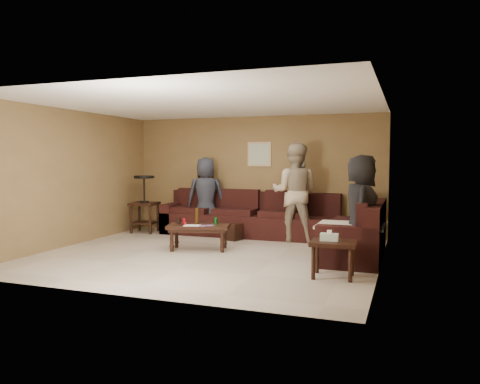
{
  "coord_description": "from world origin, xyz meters",
  "views": [
    {
      "loc": [
        3.11,
        -7.06,
        1.59
      ],
      "look_at": [
        0.25,
        0.85,
        1.0
      ],
      "focal_mm": 35.0,
      "sensor_mm": 36.0,
      "label": 1
    }
  ],
  "objects_px": {
    "waste_bin": "(233,232)",
    "person_middle": "(295,192)",
    "person_left": "(206,195)",
    "coffee_table": "(198,228)",
    "side_table_right": "(333,246)",
    "person_right": "(361,209)",
    "sectional_sofa": "(280,226)",
    "end_table_left": "(144,203)"
  },
  "relations": [
    {
      "from": "end_table_left",
      "to": "person_right",
      "type": "relative_size",
      "value": 0.74
    },
    {
      "from": "side_table_right",
      "to": "person_left",
      "type": "bearing_deg",
      "value": 137.7
    },
    {
      "from": "end_table_left",
      "to": "person_left",
      "type": "relative_size",
      "value": 0.76
    },
    {
      "from": "sectional_sofa",
      "to": "waste_bin",
      "type": "bearing_deg",
      "value": -176.94
    },
    {
      "from": "side_table_right",
      "to": "waste_bin",
      "type": "xyz_separation_m",
      "value": [
        -2.29,
        2.28,
        -0.26
      ]
    },
    {
      "from": "end_table_left",
      "to": "person_right",
      "type": "height_order",
      "value": "person_right"
    },
    {
      "from": "end_table_left",
      "to": "side_table_right",
      "type": "relative_size",
      "value": 1.93
    },
    {
      "from": "waste_bin",
      "to": "person_left",
      "type": "distance_m",
      "value": 1.21
    },
    {
      "from": "coffee_table",
      "to": "waste_bin",
      "type": "xyz_separation_m",
      "value": [
        0.22,
        1.14,
        -0.21
      ]
    },
    {
      "from": "person_right",
      "to": "coffee_table",
      "type": "bearing_deg",
      "value": 81.42
    },
    {
      "from": "person_left",
      "to": "person_right",
      "type": "height_order",
      "value": "person_right"
    },
    {
      "from": "waste_bin",
      "to": "person_left",
      "type": "relative_size",
      "value": 0.2
    },
    {
      "from": "waste_bin",
      "to": "person_right",
      "type": "distance_m",
      "value": 2.92
    },
    {
      "from": "person_right",
      "to": "person_left",
      "type": "bearing_deg",
      "value": 55.33
    },
    {
      "from": "sectional_sofa",
      "to": "person_middle",
      "type": "relative_size",
      "value": 2.44
    },
    {
      "from": "person_right",
      "to": "waste_bin",
      "type": "bearing_deg",
      "value": 57.51
    },
    {
      "from": "waste_bin",
      "to": "person_middle",
      "type": "distance_m",
      "value": 1.43
    },
    {
      "from": "side_table_right",
      "to": "person_middle",
      "type": "bearing_deg",
      "value": 113.6
    },
    {
      "from": "sectional_sofa",
      "to": "person_middle",
      "type": "distance_m",
      "value": 0.72
    },
    {
      "from": "end_table_left",
      "to": "sectional_sofa",
      "type": "bearing_deg",
      "value": -3.91
    },
    {
      "from": "coffee_table",
      "to": "person_left",
      "type": "relative_size",
      "value": 0.72
    },
    {
      "from": "person_left",
      "to": "person_right",
      "type": "xyz_separation_m",
      "value": [
        3.4,
        -1.81,
        0.01
      ]
    },
    {
      "from": "coffee_table",
      "to": "side_table_right",
      "type": "bearing_deg",
      "value": -24.27
    },
    {
      "from": "side_table_right",
      "to": "waste_bin",
      "type": "height_order",
      "value": "side_table_right"
    },
    {
      "from": "coffee_table",
      "to": "person_middle",
      "type": "distance_m",
      "value": 2.09
    },
    {
      "from": "coffee_table",
      "to": "person_right",
      "type": "relative_size",
      "value": 0.71
    },
    {
      "from": "sectional_sofa",
      "to": "side_table_right",
      "type": "distance_m",
      "value": 2.7
    },
    {
      "from": "end_table_left",
      "to": "waste_bin",
      "type": "height_order",
      "value": "end_table_left"
    },
    {
      "from": "waste_bin",
      "to": "sectional_sofa",
      "type": "bearing_deg",
      "value": 3.06
    },
    {
      "from": "person_middle",
      "to": "side_table_right",
      "type": "bearing_deg",
      "value": 110.29
    },
    {
      "from": "side_table_right",
      "to": "person_middle",
      "type": "height_order",
      "value": "person_middle"
    },
    {
      "from": "sectional_sofa",
      "to": "end_table_left",
      "type": "height_order",
      "value": "end_table_left"
    },
    {
      "from": "sectional_sofa",
      "to": "person_right",
      "type": "height_order",
      "value": "person_right"
    },
    {
      "from": "coffee_table",
      "to": "waste_bin",
      "type": "distance_m",
      "value": 1.18
    },
    {
      "from": "coffee_table",
      "to": "waste_bin",
      "type": "height_order",
      "value": "coffee_table"
    },
    {
      "from": "waste_bin",
      "to": "person_middle",
      "type": "height_order",
      "value": "person_middle"
    },
    {
      "from": "side_table_right",
      "to": "person_left",
      "type": "distance_m",
      "value": 4.25
    },
    {
      "from": "waste_bin",
      "to": "coffee_table",
      "type": "bearing_deg",
      "value": -100.96
    },
    {
      "from": "side_table_right",
      "to": "person_right",
      "type": "bearing_deg",
      "value": 75.55
    },
    {
      "from": "waste_bin",
      "to": "person_right",
      "type": "height_order",
      "value": "person_right"
    },
    {
      "from": "side_table_right",
      "to": "coffee_table",
      "type": "bearing_deg",
      "value": 155.73
    },
    {
      "from": "coffee_table",
      "to": "person_left",
      "type": "bearing_deg",
      "value": 109.88
    }
  ]
}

